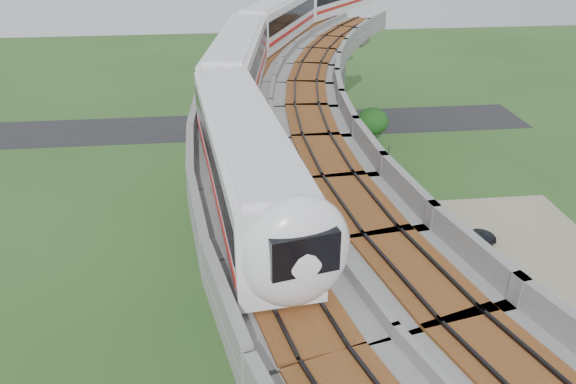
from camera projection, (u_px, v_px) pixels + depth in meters
name	position (u px, v px, depth m)	size (l,w,h in m)	color
ground	(277.00, 297.00, 34.15)	(160.00, 160.00, 0.00)	#2E5321
dirt_lot	(511.00, 302.00, 33.74)	(18.00, 26.00, 0.04)	gray
asphalt_road	(251.00, 126.00, 60.68)	(60.00, 8.00, 0.03)	#232326
viaduct	(346.00, 158.00, 30.40)	(19.58, 73.98, 11.40)	#99968E
metro_train	(287.00, 39.00, 42.04)	(19.82, 59.30, 3.64)	white
fence	(433.00, 277.00, 34.76)	(3.87, 38.73, 1.50)	#2D382D
tree_0	(372.00, 121.00, 55.11)	(3.15, 3.15, 3.68)	#382314
tree_1	(357.00, 163.00, 47.27)	(2.54, 2.54, 3.01)	#382314
tree_2	(373.00, 236.00, 36.93)	(2.90, 2.90, 3.12)	#382314
tree_3	(420.00, 351.00, 27.05)	(1.99, 1.99, 2.99)	#382314
car_dark	(472.00, 240.00, 38.86)	(1.66, 4.08, 1.18)	black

